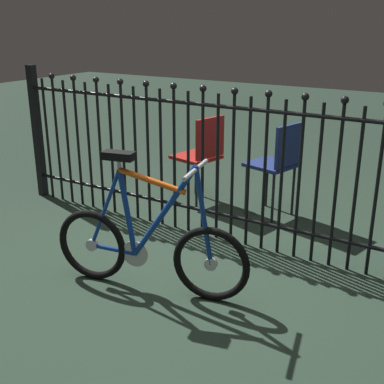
{
  "coord_description": "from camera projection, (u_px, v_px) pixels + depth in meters",
  "views": [
    {
      "loc": [
        1.64,
        -2.56,
        1.69
      ],
      "look_at": [
        -0.05,
        0.21,
        0.55
      ],
      "focal_mm": 46.66,
      "sensor_mm": 36.0,
      "label": 1
    }
  ],
  "objects": [
    {
      "name": "chair_red",
      "position": [
        202.0,
        151.0,
        4.63
      ],
      "size": [
        0.45,
        0.44,
        0.84
      ],
      "color": "black",
      "rests_on": "ground"
    },
    {
      "name": "ground_plane",
      "position": [
        183.0,
        278.0,
        3.42
      ],
      "size": [
        20.0,
        20.0,
        0.0
      ],
      "primitive_type": "plane",
      "color": "#26392C"
    },
    {
      "name": "bicycle",
      "position": [
        148.0,
        245.0,
        3.19
      ],
      "size": [
        1.31,
        0.43,
        0.91
      ],
      "color": "black",
      "rests_on": "ground"
    },
    {
      "name": "iron_fence",
      "position": [
        224.0,
        162.0,
        3.82
      ],
      "size": [
        4.29,
        0.07,
        1.27
      ],
      "color": "black",
      "rests_on": "ground"
    },
    {
      "name": "chair_navy",
      "position": [
        278.0,
        160.0,
        4.3
      ],
      "size": [
        0.45,
        0.45,
        0.85
      ],
      "color": "black",
      "rests_on": "ground"
    }
  ]
}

